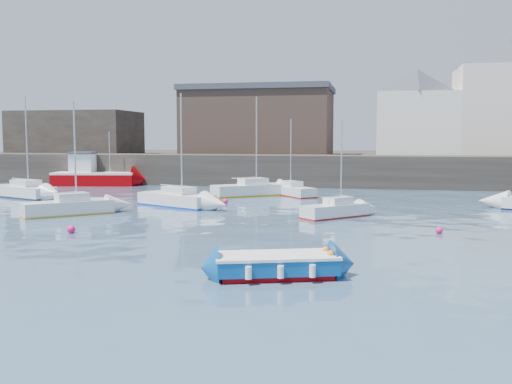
% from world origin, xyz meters
% --- Properties ---
extents(water, '(220.00, 220.00, 0.00)m').
position_xyz_m(water, '(0.00, 0.00, 0.00)').
color(water, '#2D4760').
rests_on(water, ground).
extents(quay_wall, '(90.00, 5.00, 3.00)m').
position_xyz_m(quay_wall, '(0.00, 35.00, 1.50)').
color(quay_wall, '#28231E').
rests_on(quay_wall, ground).
extents(land_strip, '(90.00, 32.00, 2.80)m').
position_xyz_m(land_strip, '(0.00, 53.00, 1.40)').
color(land_strip, '#28231E').
rests_on(land_strip, ground).
extents(bldg_east_a, '(13.36, 13.36, 11.80)m').
position_xyz_m(bldg_east_a, '(20.00, 42.00, 8.81)').
color(bldg_east_a, beige).
rests_on(bldg_east_a, land_strip).
extents(bldg_east_d, '(11.14, 11.14, 8.95)m').
position_xyz_m(bldg_east_d, '(11.00, 41.50, 7.36)').
color(bldg_east_d, white).
rests_on(bldg_east_d, land_strip).
extents(warehouse, '(16.40, 10.40, 7.60)m').
position_xyz_m(warehouse, '(-6.00, 43.00, 6.62)').
color(warehouse, '#3D2D26').
rests_on(warehouse, land_strip).
extents(bldg_west, '(14.00, 8.00, 5.00)m').
position_xyz_m(bldg_west, '(-28.00, 42.00, 5.30)').
color(bldg_west, '#353028').
rests_on(bldg_west, land_strip).
extents(blue_dinghy, '(4.40, 2.93, 0.77)m').
position_xyz_m(blue_dinghy, '(3.55, -2.00, 0.43)').
color(blue_dinghy, '#950004').
rests_on(blue_dinghy, ground).
extents(fishing_boat, '(8.41, 4.43, 5.30)m').
position_xyz_m(fishing_boat, '(-20.53, 31.45, 1.02)').
color(fishing_boat, '#950004').
rests_on(fishing_boat, ground).
extents(sailboat_a, '(4.94, 4.89, 6.85)m').
position_xyz_m(sailboat_a, '(-11.36, 10.84, 0.48)').
color(sailboat_a, silver).
rests_on(sailboat_a, ground).
extents(sailboat_b, '(6.12, 4.40, 7.61)m').
position_xyz_m(sailboat_b, '(-6.42, 16.31, 0.50)').
color(sailboat_b, silver).
rests_on(sailboat_b, ground).
extents(sailboat_c, '(4.02, 4.10, 5.73)m').
position_xyz_m(sailboat_c, '(4.57, 12.98, 0.44)').
color(sailboat_c, silver).
rests_on(sailboat_c, ground).
extents(sailboat_e, '(6.38, 4.25, 7.86)m').
position_xyz_m(sailboat_e, '(-20.03, 19.41, 0.51)').
color(sailboat_e, silver).
rests_on(sailboat_e, ground).
extents(sailboat_f, '(4.16, 4.67, 6.19)m').
position_xyz_m(sailboat_f, '(0.42, 24.94, 0.44)').
color(sailboat_f, silver).
rests_on(sailboat_f, ground).
extents(sailboat_h, '(6.07, 5.38, 7.95)m').
position_xyz_m(sailboat_h, '(-3.02, 24.37, 0.52)').
color(sailboat_h, silver).
rests_on(sailboat_h, ground).
extents(buoy_near, '(0.41, 0.41, 0.41)m').
position_xyz_m(buoy_near, '(-7.75, 4.78, 0.00)').
color(buoy_near, '#FF1565').
rests_on(buoy_near, ground).
extents(buoy_mid, '(0.35, 0.35, 0.35)m').
position_xyz_m(buoy_mid, '(9.87, 8.22, 0.00)').
color(buoy_mid, '#FF1565').
rests_on(buoy_mid, ground).
extents(buoy_far, '(0.37, 0.37, 0.37)m').
position_xyz_m(buoy_far, '(-3.55, 18.50, 0.00)').
color(buoy_far, '#FF1565').
rests_on(buoy_far, ground).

